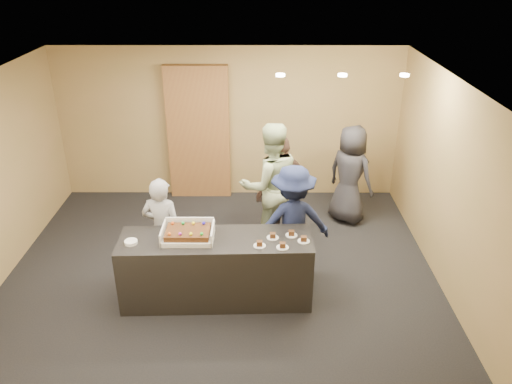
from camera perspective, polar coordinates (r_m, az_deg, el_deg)
room at (r=6.58m, az=-4.24°, el=0.91°), size 6.04×6.00×2.70m
serving_counter at (r=6.47m, az=-4.55°, el=-8.76°), size 2.42×0.78×0.90m
storage_cabinet at (r=8.91m, az=-6.58°, el=6.65°), size 1.09×0.15×2.40m
cake_box at (r=6.26m, az=-7.74°, el=-4.87°), size 0.63×0.44×0.19m
sheet_cake at (r=6.21m, az=-7.80°, el=-4.56°), size 0.54×0.37×0.11m
plate_stack at (r=6.29m, az=-14.10°, el=-5.57°), size 0.16×0.16×0.04m
slice_a at (r=6.05m, az=0.41°, el=-6.00°), size 0.15×0.15×0.07m
slice_b at (r=6.22m, az=1.92°, el=-5.08°), size 0.15×0.15×0.07m
slice_c at (r=6.03m, az=3.05°, el=-6.18°), size 0.15×0.15×0.07m
slice_d at (r=6.28m, az=4.07°, el=-4.79°), size 0.15×0.15×0.07m
slice_e at (r=6.17m, az=5.48°, el=-5.45°), size 0.15×0.15×0.07m
person_server_grey at (r=6.78m, az=-10.60°, el=-4.32°), size 0.61×0.46×1.51m
person_sage_man at (r=7.42m, az=1.64°, el=0.79°), size 1.12×0.98×1.93m
person_navy_man at (r=6.77m, az=4.19°, el=-3.42°), size 1.13×0.75×1.62m
person_brown_extra at (r=7.61m, az=2.85°, el=0.48°), size 1.01×0.99×1.70m
person_dark_suit at (r=8.26m, az=10.71°, el=1.97°), size 0.95×0.94×1.65m
ceiling_spotlights at (r=6.69m, az=9.85°, el=13.03°), size 1.72×0.12×0.03m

